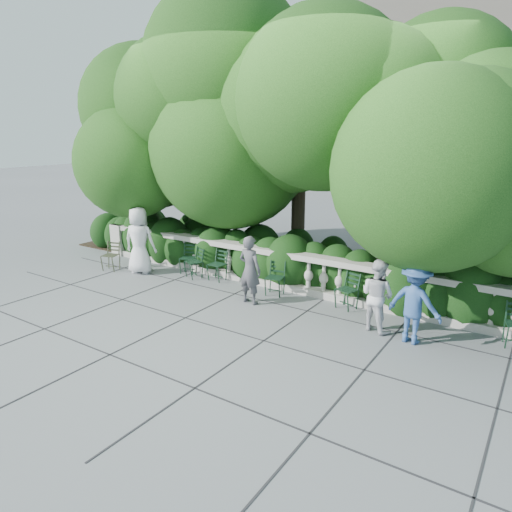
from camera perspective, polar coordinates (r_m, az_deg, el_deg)
The scene contains 14 objects.
ground at distance 10.39m, azimuth -3.06°, elevation -6.54°, with size 90.00×90.00×0.00m, color #5B5F63.
balustrade at distance 11.64m, azimuth 2.17°, elevation -1.57°, with size 12.00×0.44×1.00m.
shrub_hedge at distance 12.78m, azimuth 4.96°, elevation -2.35°, with size 15.00×2.60×1.70m, color black, non-canonical shape.
tree_canopy at distance 12.05m, azimuth 8.83°, elevation 15.59°, with size 15.04×6.52×6.78m.
chair_a at distance 12.21m, azimuth -5.28°, elevation -3.21°, with size 0.44×0.48×0.84m, color black, non-canonical shape.
chair_b at distance 12.56m, azimuth -8.32°, elevation -2.78°, with size 0.44×0.48×0.84m, color black, non-canonical shape.
chair_c at distance 12.90m, azimuth -8.65°, elevation -2.30°, with size 0.44×0.48×0.84m, color black, non-canonical shape.
chair_d at distance 10.47m, azimuth 10.67°, elevation -6.63°, with size 0.44×0.48×0.84m, color black, non-canonical shape.
chair_e at distance 11.09m, azimuth 2.08°, elevation -5.11°, with size 0.44×0.48×0.84m, color black, non-canonical shape.
chair_weathered at distance 13.68m, azimuth -17.93°, elevation -1.87°, with size 0.44×0.48×0.84m, color black, non-canonical shape.
person_businessman at distance 13.09m, azimuth -14.36°, elevation 1.89°, with size 0.91×0.59×1.87m, color silver.
person_woman_grey at distance 10.45m, azimuth -0.77°, elevation -1.75°, with size 0.58×0.38×1.60m, color #45444A.
person_casual_man at distance 9.36m, azimuth 14.91°, elevation -4.76°, with size 0.71×0.56×1.47m, color silver.
person_older_blue at distance 9.01m, azimuth 19.22°, elevation -5.53°, with size 1.02×0.59×1.58m, color #2D4E87.
Camera 1 is at (5.78, -7.73, 3.87)m, focal length 32.00 mm.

